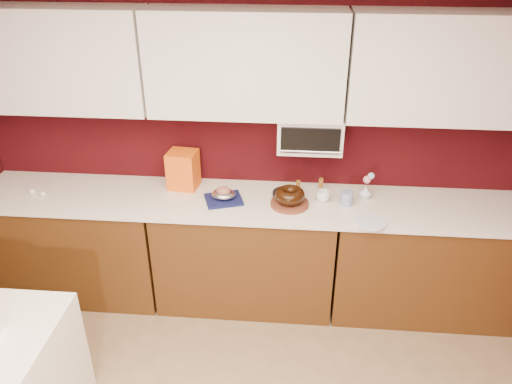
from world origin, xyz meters
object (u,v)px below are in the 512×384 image
at_px(bundt_cake, 290,195).
at_px(flower_vase, 366,191).
at_px(pandoro_box, 183,170).
at_px(toaster_oven, 310,132).
at_px(foil_ham_nest, 224,194).
at_px(coffee_mug, 323,195).
at_px(blue_jar, 347,198).

distance_m(bundt_cake, flower_vase, 0.57).
distance_m(bundt_cake, pandoro_box, 0.84).
relative_size(toaster_oven, bundt_cake, 2.12).
height_order(foil_ham_nest, coffee_mug, coffee_mug).
relative_size(bundt_cake, pandoro_box, 0.74).
bearing_deg(foil_ham_nest, toaster_oven, 18.11).
relative_size(toaster_oven, foil_ham_nest, 2.63).
relative_size(pandoro_box, coffee_mug, 2.98).
xyz_separation_m(coffee_mug, flower_vase, (0.31, 0.07, 0.01)).
bearing_deg(blue_jar, toaster_oven, 148.10).
distance_m(bundt_cake, foil_ham_nest, 0.48).
bearing_deg(coffee_mug, foil_ham_nest, -175.22).
relative_size(coffee_mug, flower_vase, 0.90).
bearing_deg(bundt_cake, blue_jar, 6.54).
bearing_deg(bundt_cake, toaster_oven, 60.63).
height_order(bundt_cake, coffee_mug, bundt_cake).
height_order(toaster_oven, bundt_cake, toaster_oven).
relative_size(pandoro_box, blue_jar, 2.76).
height_order(bundt_cake, foil_ham_nest, bundt_cake).
distance_m(bundt_cake, coffee_mug, 0.25).
distance_m(pandoro_box, blue_jar, 1.23).
bearing_deg(blue_jar, coffee_mug, 167.34).
xyz_separation_m(pandoro_box, blue_jar, (1.21, -0.17, -0.09)).
distance_m(foil_ham_nest, coffee_mug, 0.72).
distance_m(foil_ham_nest, blue_jar, 0.88).
bearing_deg(toaster_oven, coffee_mug, -50.38).
distance_m(pandoro_box, flower_vase, 1.36).
bearing_deg(toaster_oven, bundt_cake, -119.37).
xyz_separation_m(pandoro_box, coffee_mug, (1.04, -0.13, -0.10)).
bearing_deg(bundt_cake, pandoro_box, 164.97).
bearing_deg(coffee_mug, flower_vase, 13.56).
height_order(toaster_oven, foil_ham_nest, toaster_oven).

